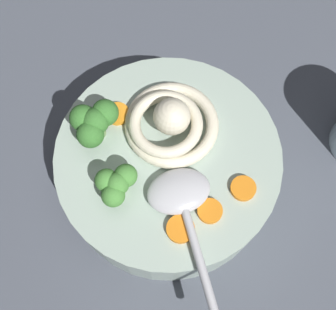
# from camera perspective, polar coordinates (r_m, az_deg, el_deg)

# --- Properties ---
(table_slab) EXTENTS (1.25, 1.25, 0.03)m
(table_slab) POSITION_cam_1_polar(r_m,az_deg,el_deg) (0.50, 1.14, -7.74)
(table_slab) COLOR #474C56
(table_slab) RESTS_ON ground
(soup_bowl) EXTENTS (0.22, 0.22, 0.07)m
(soup_bowl) POSITION_cam_1_polar(r_m,az_deg,el_deg) (0.46, -0.00, -1.51)
(soup_bowl) COLOR #9EB2A3
(soup_bowl) RESTS_ON table_slab
(noodle_pile) EXTENTS (0.10, 0.10, 0.04)m
(noodle_pile) POSITION_cam_1_polar(r_m,az_deg,el_deg) (0.43, 0.28, 4.22)
(noodle_pile) COLOR beige
(noodle_pile) RESTS_ON soup_bowl
(soup_spoon) EXTENTS (0.16, 0.13, 0.02)m
(soup_spoon) POSITION_cam_1_polar(r_m,az_deg,el_deg) (0.41, 1.96, -6.33)
(soup_spoon) COLOR #B7B7BC
(soup_spoon) RESTS_ON soup_bowl
(broccoli_floret_center) EXTENTS (0.04, 0.04, 0.03)m
(broccoli_floret_center) POSITION_cam_1_polar(r_m,az_deg,el_deg) (0.40, -6.75, -3.72)
(broccoli_floret_center) COLOR #7A9E60
(broccoli_floret_center) RESTS_ON soup_bowl
(broccoli_floret_far) EXTENTS (0.05, 0.04, 0.04)m
(broccoli_floret_far) POSITION_cam_1_polar(r_m,az_deg,el_deg) (0.42, -9.57, 4.24)
(broccoli_floret_far) COLOR #7A9E60
(broccoli_floret_far) RESTS_ON soup_bowl
(carrot_slice_beside_noodles) EXTENTS (0.02, 0.02, 0.01)m
(carrot_slice_beside_noodles) POSITION_cam_1_polar(r_m,az_deg,el_deg) (0.42, 9.68, -4.27)
(carrot_slice_beside_noodles) COLOR orange
(carrot_slice_beside_noodles) RESTS_ON soup_bowl
(carrot_slice_extra_a) EXTENTS (0.02, 0.02, 0.01)m
(carrot_slice_extra_a) POSITION_cam_1_polar(r_m,az_deg,el_deg) (0.41, 5.43, -7.22)
(carrot_slice_extra_a) COLOR orange
(carrot_slice_extra_a) RESTS_ON soup_bowl
(carrot_slice_extra_b) EXTENTS (0.03, 0.03, 0.01)m
(carrot_slice_extra_b) POSITION_cam_1_polar(r_m,az_deg,el_deg) (0.41, 1.61, -9.53)
(carrot_slice_extra_b) COLOR orange
(carrot_slice_extra_b) RESTS_ON soup_bowl
(carrot_slice_beside_chili) EXTENTS (0.02, 0.02, 0.01)m
(carrot_slice_beside_chili) POSITION_cam_1_polar(r_m,az_deg,el_deg) (0.45, -6.53, 5.31)
(carrot_slice_beside_chili) COLOR orange
(carrot_slice_beside_chili) RESTS_ON soup_bowl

